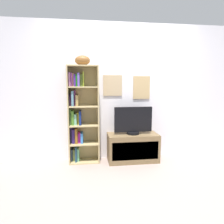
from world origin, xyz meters
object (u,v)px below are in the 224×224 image
(bookshelf, at_px, (80,115))
(football, at_px, (82,60))
(television, at_px, (133,121))
(tv_stand, at_px, (133,147))

(bookshelf, xyz_separation_m, football, (0.06, -0.03, 0.90))
(bookshelf, bearing_deg, football, -27.97)
(bookshelf, xyz_separation_m, television, (0.90, -0.10, -0.10))
(football, height_order, tv_stand, football)
(football, bearing_deg, tv_stand, -4.47)
(bookshelf, distance_m, tv_stand, 1.07)
(tv_stand, bearing_deg, bookshelf, 173.87)
(television, bearing_deg, tv_stand, -90.00)
(bookshelf, distance_m, television, 0.91)
(bookshelf, height_order, football, football)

